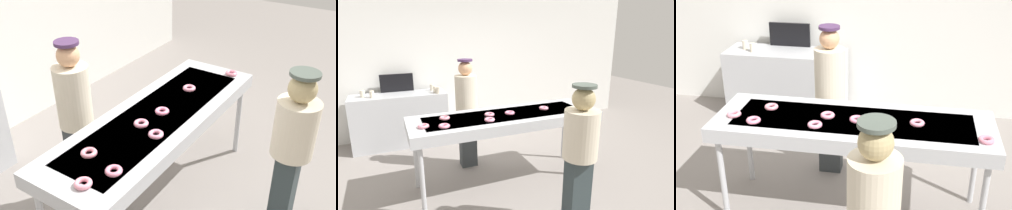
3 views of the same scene
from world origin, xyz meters
The scene contains 12 objects.
ground_plane centered at (0.00, 0.00, 0.00)m, with size 16.00×16.00×0.00m, color gray.
fryer_conveyor centered at (0.00, 0.00, 0.91)m, with size 2.53×0.81×0.99m.
strawberry_donut_0 centered at (-0.23, 0.01, 1.01)m, with size 0.13×0.13×0.04m, color pink.
strawberry_donut_1 centered at (-0.80, 0.10, 1.01)m, with size 0.13×0.13×0.04m, color pink.
strawberry_donut_2 centered at (-0.86, -0.20, 1.01)m, with size 0.13×0.13×0.04m, color pink.
strawberry_donut_3 centered at (-0.30, -0.19, 1.01)m, with size 0.13×0.13×0.04m, color pink.
strawberry_donut_4 centered at (1.13, -0.21, 1.01)m, with size 0.13×0.13×0.04m, color pink.
strawberry_donut_5 centered at (0.04, -0.02, 1.01)m, with size 0.13×0.13×0.04m, color pink.
strawberry_donut_6 centered at (-1.08, -0.11, 1.01)m, with size 0.13×0.13×0.04m, color pink.
strawberry_donut_7 centered at (0.57, 0.00, 1.01)m, with size 0.13×0.13×0.04m, color pink.
worker_baker centered at (-0.35, 0.69, 0.93)m, with size 0.32×0.32×1.66m.
customer_waiting centered at (0.32, -1.15, 0.90)m, with size 0.35×0.35×1.57m.
Camera 1 is at (-2.53, -1.74, 2.82)m, focal length 42.01 mm.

